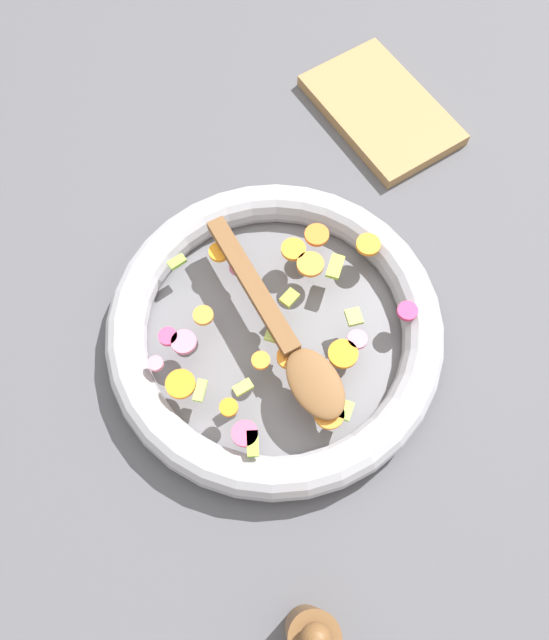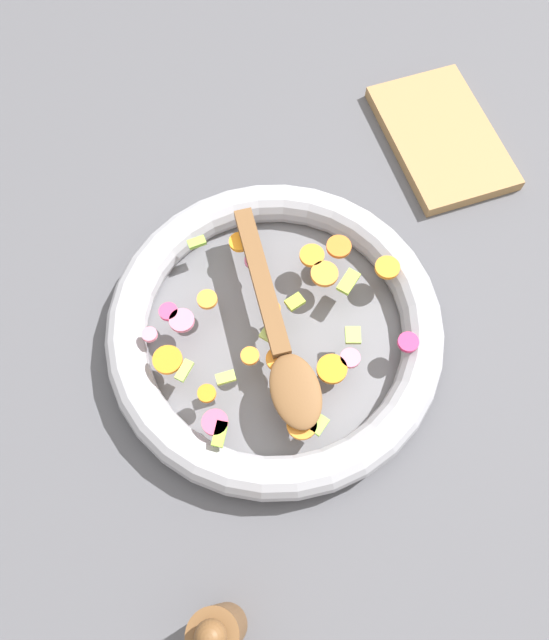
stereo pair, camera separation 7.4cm
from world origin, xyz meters
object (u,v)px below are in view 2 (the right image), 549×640
object	(u,v)px
cutting_board	(441,137)
skillet	(274,329)
pepper_mill	(220,630)
wooden_spoon	(281,337)

from	to	relation	value
cutting_board	skillet	bearing A→B (deg)	-56.71
pepper_mill	skillet	bearing A→B (deg)	152.77
cutting_board	wooden_spoon	bearing A→B (deg)	-53.57
skillet	pepper_mill	world-z (taller)	pepper_mill
skillet	wooden_spoon	bearing A→B (deg)	-4.07
pepper_mill	cutting_board	distance (m)	0.70
wooden_spoon	pepper_mill	bearing A→B (deg)	-29.29
skillet	pepper_mill	size ratio (longest dim) A/B	2.17
skillet	cutting_board	xyz separation A→B (m)	(-0.21, 0.32, -0.01)
skillet	pepper_mill	bearing A→B (deg)	-27.23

